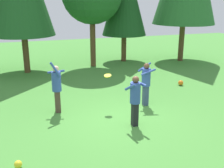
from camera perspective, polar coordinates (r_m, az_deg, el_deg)
name	(u,v)px	position (r m, az deg, el deg)	size (l,w,h in m)	color
ground_plane	(122,119)	(9.81, 2.12, -7.24)	(40.00, 40.00, 0.00)	#478C38
person_thrower	(57,85)	(10.25, -11.29, -0.15)	(0.62, 0.55, 1.95)	#4C382D
person_catcher	(146,80)	(10.83, 6.99, 0.73)	(0.59, 0.51, 1.70)	#38476B
person_bystander	(135,97)	(9.02, 4.78, -2.61)	(0.60, 0.67, 1.70)	black
frisbee	(108,76)	(10.27, -0.89, 1.75)	(0.38, 0.38, 0.09)	yellow
ball_yellow	(18,164)	(7.58, -18.70, -15.32)	(0.20, 0.20, 0.20)	yellow
ball_orange	(181,83)	(13.89, 13.91, 0.24)	(0.25, 0.25, 0.25)	orange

